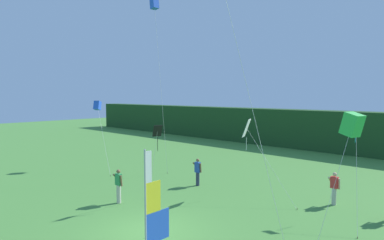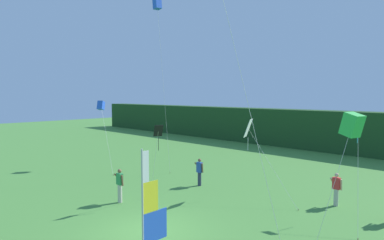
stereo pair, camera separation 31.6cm
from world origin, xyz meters
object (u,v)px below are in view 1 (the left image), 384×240
(person_far_right, at_px, (198,171))
(kite_cyan_diamond_6, at_px, (356,128))
(kite_black_diamond_2, at_px, (157,135))
(kite_blue_box_0, at_px, (154,5))
(person_mid_field, at_px, (334,188))
(kite_green_box_3, at_px, (352,125))
(banner_flag, at_px, (153,209))
(kite_blue_box_1, at_px, (97,106))
(person_far_left, at_px, (119,185))
(kite_white_diamond_4, at_px, (248,130))

(person_far_right, distance_m, kite_cyan_diamond_6, 9.08)
(kite_black_diamond_2, relative_size, kite_cyan_diamond_6, 0.87)
(kite_blue_box_0, relative_size, kite_black_diamond_2, 3.04)
(person_mid_field, relative_size, kite_blue_box_0, 0.14)
(person_mid_field, distance_m, person_far_right, 7.63)
(kite_black_diamond_2, bearing_deg, person_mid_field, 41.07)
(kite_green_box_3, distance_m, kite_cyan_diamond_6, 3.93)
(person_far_right, height_order, kite_cyan_diamond_6, kite_cyan_diamond_6)
(kite_green_box_3, bearing_deg, person_far_right, 167.49)
(person_far_right, relative_size, kite_green_box_3, 0.34)
(person_mid_field, distance_m, kite_blue_box_0, 16.20)
(banner_flag, bearing_deg, kite_blue_box_1, 155.24)
(person_mid_field, xyz_separation_m, kite_blue_box_0, (-11.96, -1.51, 10.83))
(banner_flag, distance_m, person_mid_field, 10.25)
(person_far_left, distance_m, person_far_right, 5.21)
(kite_blue_box_1, bearing_deg, person_mid_field, 10.62)
(kite_green_box_3, height_order, kite_white_diamond_4, kite_green_box_3)
(person_far_left, bearing_deg, kite_blue_box_1, 155.07)
(person_mid_field, bearing_deg, kite_cyan_diamond_6, -21.99)
(kite_black_diamond_2, bearing_deg, kite_white_diamond_4, 60.91)
(kite_cyan_diamond_6, bearing_deg, kite_green_box_3, -74.96)
(kite_green_box_3, relative_size, kite_white_diamond_4, 1.18)
(person_mid_field, distance_m, kite_cyan_diamond_6, 3.29)
(banner_flag, height_order, kite_black_diamond_2, kite_black_diamond_2)
(kite_blue_box_0, bearing_deg, kite_cyan_diamond_6, 4.79)
(person_mid_field, height_order, person_far_left, person_far_left)
(kite_black_diamond_2, xyz_separation_m, kite_cyan_diamond_6, (7.75, 5.43, 0.50))
(banner_flag, xyz_separation_m, person_far_left, (-5.96, 2.72, -0.90))
(kite_cyan_diamond_6, bearing_deg, person_far_left, -143.07)
(person_far_right, height_order, kite_blue_box_1, kite_blue_box_1)
(kite_blue_box_0, distance_m, kite_black_diamond_2, 10.69)
(person_mid_field, distance_m, kite_green_box_3, 5.87)
(banner_flag, distance_m, kite_blue_box_1, 16.52)
(person_far_right, bearing_deg, banner_flag, -56.42)
(kite_white_diamond_4, bearing_deg, banner_flag, -76.01)
(kite_blue_box_0, bearing_deg, person_far_left, -55.99)
(person_mid_field, height_order, kite_green_box_3, kite_green_box_3)
(kite_blue_box_1, height_order, kite_white_diamond_4, kite_blue_box_1)
(kite_green_box_3, bearing_deg, person_far_left, -163.08)
(person_far_right, relative_size, kite_blue_box_1, 0.33)
(kite_black_diamond_2, relative_size, kite_green_box_3, 0.81)
(kite_black_diamond_2, height_order, kite_white_diamond_4, kite_white_diamond_4)
(kite_blue_box_0, xyz_separation_m, kite_white_diamond_4, (7.71, 0.09, -8.15))
(person_far_right, bearing_deg, person_mid_field, 16.00)
(kite_blue_box_1, height_order, kite_green_box_3, kite_blue_box_1)
(kite_cyan_diamond_6, bearing_deg, kite_white_diamond_4, -169.34)
(person_mid_field, xyz_separation_m, kite_green_box_3, (2.05, -4.19, 3.56))
(person_mid_field, distance_m, kite_black_diamond_2, 9.27)
(person_far_right, relative_size, kite_blue_box_0, 0.14)
(banner_flag, bearing_deg, kite_cyan_diamond_6, 71.80)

